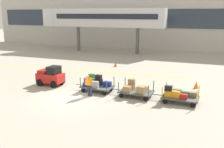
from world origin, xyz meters
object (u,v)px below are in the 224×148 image
Objects in this scene: baggage_tug at (51,76)px; baggage_handler at (89,84)px; safety_cone_far at (115,64)px; baggage_cart_lead at (96,84)px; baggage_cart_tail at (178,95)px; baggage_cart_middle at (136,90)px; safety_cone_near at (196,85)px.

baggage_handler is at bearing -19.07° from baggage_tug.
baggage_handler is 10.18m from safety_cone_far.
baggage_handler is (0.05, -1.28, 0.30)m from baggage_cart_lead.
safety_cone_far is at bearing 130.21° from baggage_cart_tail.
baggage_cart_middle is 2.87m from baggage_cart_tail.
baggage_handler reaches higher than baggage_cart_tail.
baggage_cart_lead is 1.32m from baggage_handler.
baggage_cart_lead reaches higher than safety_cone_near.
baggage_cart_lead is at bearing -1.88° from baggage_tug.
baggage_handler is 2.84× the size of safety_cone_near.
baggage_handler is at bearing -160.93° from baggage_cart_middle.
baggage_tug reaches higher than baggage_cart_lead.
baggage_cart_tail reaches higher than safety_cone_far.
safety_cone_far is (2.37, 8.60, -0.48)m from baggage_tug.
baggage_handler reaches higher than safety_cone_near.
baggage_tug is 8.93m from safety_cone_far.
baggage_handler is at bearing -145.49° from safety_cone_near.
baggage_cart_lead is 1.00× the size of baggage_cart_tail.
safety_cone_near is (6.91, 3.44, -0.29)m from baggage_cart_lead.
baggage_tug reaches higher than baggage_handler.
baggage_cart_lead reaches higher than baggage_cart_tail.
baggage_cart_middle reaches higher than baggage_cart_tail.
baggage_tug is 10.03m from baggage_cart_tail.
baggage_tug is 3.91× the size of safety_cone_far.
baggage_cart_lead is 5.51× the size of safety_cone_far.
baggage_cart_lead is 1.00× the size of baggage_cart_middle.
baggage_cart_tail is (2.87, -0.10, -0.00)m from baggage_cart_middle.
baggage_cart_tail is 5.51× the size of safety_cone_far.
baggage_cart_tail is 5.51× the size of safety_cone_near.
safety_cone_far is at bearing 100.87° from baggage_cart_lead.
baggage_cart_lead is at bearing 92.04° from baggage_handler.
baggage_tug is at bearing 177.17° from baggage_cart_middle.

